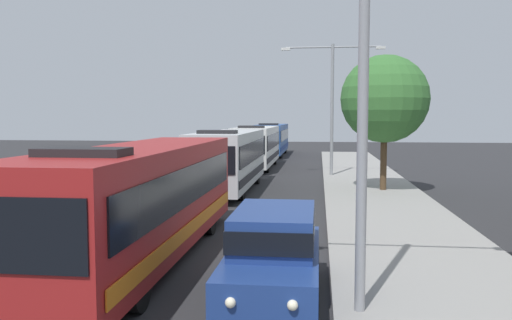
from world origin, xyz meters
TOP-DOWN VIEW (x-y plane):
  - bus_lead at (-1.30, 12.49)m, footprint 2.58×11.81m
  - bus_second_in_line at (-1.30, 25.97)m, footprint 2.58×10.45m
  - bus_middle at (-1.30, 38.21)m, footprint 2.58×10.64m
  - bus_fourth_in_line at (-1.30, 51.08)m, footprint 2.58×11.74m
  - white_suv at (2.40, 9.85)m, footprint 1.86×4.86m
  - streetlamp_near at (4.10, 9.06)m, footprint 5.90×0.28m
  - streetlamp_mid at (4.10, 32.68)m, footprint 6.39×0.28m
  - roadside_tree at (6.54, 26.13)m, footprint 4.37×4.37m

SIDE VIEW (x-z plane):
  - white_suv at x=2.40m, z-range 0.08..1.98m
  - bus_second_in_line at x=-1.30m, z-range 0.08..3.29m
  - bus_middle at x=-1.30m, z-range 0.08..3.29m
  - bus_fourth_in_line at x=-1.30m, z-range 0.09..3.30m
  - bus_lead at x=-1.30m, z-range 0.09..3.30m
  - roadside_tree at x=6.54m, z-range 1.32..8.06m
  - streetlamp_mid at x=4.10m, z-range 1.11..9.28m
  - streetlamp_near at x=4.10m, z-range 1.10..10.06m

